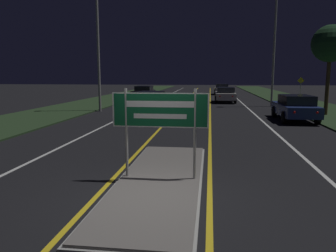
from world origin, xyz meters
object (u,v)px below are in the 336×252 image
Objects in this scene: streetlight_right_near at (275,24)px; car_approaching_1 at (144,93)px; highway_sign at (160,114)px; streetlight_left_near at (98,29)px; car_receding_0 at (295,107)px; car_receding_1 at (225,94)px; car_approaching_0 at (150,102)px; warning_sign at (300,88)px; car_receding_2 at (222,89)px.

streetlight_right_near is 14.17m from car_approaching_1.
streetlight_left_near is (-6.69, 15.03, 4.07)m from highway_sign.
car_receding_0 is at bearing -91.62° from streetlight_right_near.
streetlight_right_near reaches higher than streetlight_left_near.
streetlight_right_near is at bearing -44.35° from car_receding_1.
streetlight_right_near reaches higher than car_approaching_0.
warning_sign is at bearing -10.34° from car_approaching_1.
car_receding_0 is 25.47m from car_receding_2.
car_approaching_0 is 11.95m from car_approaching_1.
streetlight_left_near is at bearing -113.16° from car_receding_2.
streetlight_left_near is at bearing -154.03° from warning_sign.
car_receding_2 is 23.89m from car_approaching_0.
highway_sign is 14.13m from car_approaching_0.
warning_sign is at bearing -11.55° from car_receding_1.
car_approaching_0 is at bearing -143.22° from warning_sign.
car_receding_0 is (12.76, -3.20, -4.97)m from streetlight_left_near.
streetlight_left_near is at bearing -96.06° from car_approaching_1.
car_approaching_1 reaches higher than car_receding_1.
streetlight_left_near is 2.15× the size of car_receding_1.
car_approaching_1 is at bearing 169.66° from warning_sign.
car_receding_1 is at bearing -90.45° from car_receding_2.
car_approaching_0 is at bearing -16.93° from streetlight_left_near.
car_approaching_1 is at bearing 130.55° from car_receding_0.
streetlight_right_near is at bearing 36.28° from car_approaching_0.
car_receding_1 is at bearing 62.20° from car_approaching_0.
highway_sign is 16.95m from streetlight_left_near.
car_approaching_0 is at bearing -117.80° from car_receding_1.
car_approaching_1 is at bearing 157.43° from streetlight_right_near.
highway_sign is 1.00× the size of warning_sign.
highway_sign is at bearing -66.01° from streetlight_left_near.
streetlight_right_near is at bearing 72.87° from highway_sign.
car_approaching_1 is at bearing 103.65° from car_approaching_0.
highway_sign is 0.54× the size of car_receding_1.
highway_sign is at bearing -96.27° from car_receding_1.
highway_sign is at bearing -117.19° from car_receding_0.
warning_sign is at bearing -65.84° from car_receding_2.
car_receding_2 is at bearing 66.84° from streetlight_left_near.
streetlight_right_near is at bearing -77.85° from car_receding_2.
streetlight_right_near is 2.07× the size of car_receding_0.
highway_sign is 13.32m from car_receding_0.
car_approaching_1 is (1.11, 10.42, -4.96)m from streetlight_left_near.
streetlight_right_near is 2.23× the size of car_approaching_1.
highway_sign is 26.06m from car_approaching_1.
car_receding_2 is at bearing 102.15° from streetlight_right_near.
car_approaching_0 is 1.88× the size of warning_sign.
warning_sign is at bearing 68.04° from highway_sign.
car_receding_1 is 0.99× the size of car_approaching_0.
car_approaching_0 is (-8.83, 2.01, 0.01)m from car_receding_0.
warning_sign is at bearing 74.17° from car_receding_0.
car_approaching_0 is (-9.08, -6.66, -5.88)m from streetlight_right_near.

